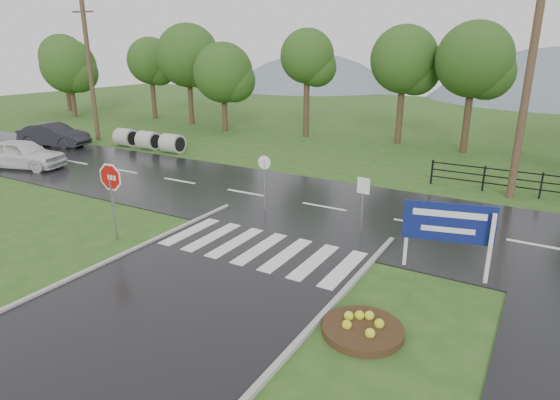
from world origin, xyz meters
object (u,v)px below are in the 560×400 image
Objects in this scene: culvert_pipes at (148,140)px; car_dark at (55,146)px; car_white at (25,168)px; stop_sign at (111,184)px; estate_billboard at (448,226)px.

culvert_pipes reaches higher than car_dark.
culvert_pipes is at bearing -34.53° from car_white.
culvert_pipes reaches higher than car_white.
car_dark is at bearing -157.56° from culvert_pipes.
stop_sign reaches higher than culvert_pipes.
stop_sign is 0.61× the size of car_dark.
culvert_pipes is 1.16× the size of car_white.
stop_sign reaches higher than car_white.
culvert_pipes is 22.56m from estate_billboard.
estate_billboard is 23.13m from car_white.
estate_billboard is at bearing -22.82° from culvert_pipes.
estate_billboard reaches higher than car_dark.
estate_billboard is (20.78, -8.74, 0.93)m from culvert_pipes.
estate_billboard reaches higher than culvert_pipes.
culvert_pipes is 1.89× the size of stop_sign.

